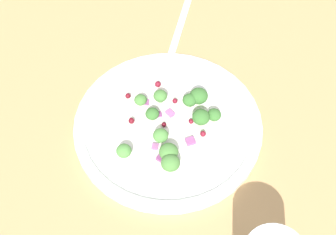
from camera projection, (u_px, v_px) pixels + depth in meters
ground_plane at (162, 123)px, 72.40cm from camera, size 180.00×180.00×2.00cm
plate at (168, 124)px, 70.06cm from camera, size 28.77×28.77×1.70cm
dressing_pool at (168, 123)px, 69.70cm from camera, size 16.69×16.69×0.20cm
broccoli_floret_0 at (152, 114)px, 68.99cm from camera, size 2.08×2.08×2.11cm
broccoli_floret_1 at (201, 117)px, 67.90cm from camera, size 2.65×2.65×2.68cm
broccoli_floret_2 at (159, 96)px, 70.35cm from camera, size 2.13×2.13×2.16cm
broccoli_floret_3 at (165, 152)px, 64.79cm from camera, size 2.75×2.75×2.79cm
broccoli_floret_4 at (124, 151)px, 65.27cm from camera, size 2.21×2.21×2.24cm
broccoli_floret_5 at (141, 100)px, 70.73cm from camera, size 1.96×1.96×1.98cm
broccoli_floret_6 at (199, 96)px, 70.42cm from camera, size 2.82×2.82×2.86cm
broccoli_floret_7 at (214, 115)px, 68.60cm from camera, size 2.12×2.12×2.15cm
broccoli_floret_8 at (190, 100)px, 69.92cm from camera, size 2.22×2.22×2.24cm
broccoli_floret_9 at (161, 136)px, 66.15cm from camera, size 2.26×2.26×2.29cm
broccoli_floret_10 at (167, 164)px, 63.46cm from camera, size 2.69×2.69×2.72cm
cranberry_0 at (191, 121)px, 69.34cm from camera, size 0.79×0.79×0.79cm
cranberry_1 at (203, 134)px, 67.73cm from camera, size 0.89×0.89×0.89cm
cranberry_2 at (166, 124)px, 68.91cm from camera, size 0.75×0.75×0.75cm
cranberry_3 at (158, 84)px, 73.38cm from camera, size 0.99×0.99×0.99cm
cranberry_4 at (128, 96)px, 71.93cm from camera, size 0.87×0.87×0.87cm
cranberry_5 at (175, 101)px, 71.03cm from camera, size 0.82×0.82×0.82cm
cranberry_6 at (131, 121)px, 69.04cm from camera, size 0.92×0.92×0.92cm
onion_bit_0 at (146, 102)px, 71.64cm from camera, size 1.17×1.25×0.34cm
onion_bit_1 at (158, 115)px, 70.31cm from camera, size 1.28×1.09×0.49cm
onion_bit_2 at (160, 158)px, 65.78cm from camera, size 1.28×1.28×0.47cm
onion_bit_3 at (155, 147)px, 67.05cm from camera, size 1.25×1.30×0.48cm
onion_bit_4 at (190, 141)px, 67.30cm from camera, size 1.55×1.48×0.45cm
onion_bit_5 at (170, 115)px, 70.27cm from camera, size 1.54×1.66×0.60cm
fork at (176, 38)px, 81.21cm from camera, size 8.30×18.02×0.50cm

